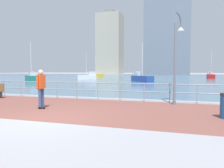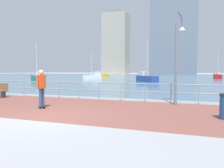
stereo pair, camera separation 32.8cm
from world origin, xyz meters
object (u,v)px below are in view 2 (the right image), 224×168
at_px(lamppost, 178,54).
at_px(sailboat_yellow, 37,78).
at_px(sailboat_red, 101,75).
at_px(sailboat_navy, 92,76).
at_px(skateboarder, 41,85).
at_px(sailboat_teal, 146,78).
at_px(sailboat_gray, 217,76).

xyz_separation_m(lamppost, sailboat_yellow, (-22.03, 16.96, -2.02)).
bearing_deg(sailboat_red, sailboat_navy, -77.13).
relative_size(skateboarder, sailboat_teal, 0.29).
bearing_deg(sailboat_navy, sailboat_red, 102.87).
bearing_deg(sailboat_red, sailboat_teal, -50.38).
xyz_separation_m(sailboat_teal, sailboat_gray, (12.48, 17.67, -0.01)).
height_order(sailboat_navy, sailboat_teal, sailboat_teal).
bearing_deg(lamppost, sailboat_yellow, 142.41).
bearing_deg(skateboarder, lamppost, 28.41).
relative_size(lamppost, sailboat_gray, 0.79).
height_order(sailboat_navy, sailboat_red, sailboat_red).
distance_m(sailboat_navy, sailboat_teal, 14.15).
xyz_separation_m(sailboat_yellow, sailboat_red, (2.16, 22.22, -0.05)).
height_order(sailboat_teal, sailboat_red, sailboat_teal).
bearing_deg(sailboat_gray, sailboat_red, 179.68).
bearing_deg(sailboat_teal, sailboat_yellow, -165.42).
distance_m(skateboarder, sailboat_red, 44.61).
xyz_separation_m(sailboat_gray, sailboat_red, (-27.24, 0.15, -0.02)).
xyz_separation_m(lamppost, sailboat_red, (-19.87, 39.17, -2.07)).
bearing_deg(sailboat_gray, sailboat_yellow, -143.10).
bearing_deg(sailboat_red, lamppost, -63.11).
xyz_separation_m(skateboarder, sailboat_red, (-13.96, 42.37, -0.54)).
bearing_deg(sailboat_gray, sailboat_teal, -125.24).
height_order(skateboarder, sailboat_teal, sailboat_teal).
bearing_deg(skateboarder, sailboat_yellow, 128.65).
xyz_separation_m(sailboat_navy, sailboat_gray, (24.77, 10.65, 0.05)).
xyz_separation_m(sailboat_gray, sailboat_yellow, (-29.39, -22.07, 0.02)).
bearing_deg(sailboat_yellow, sailboat_teal, 14.58).
bearing_deg(sailboat_yellow, lamppost, -37.59).
relative_size(skateboarder, sailboat_yellow, 0.29).
height_order(sailboat_yellow, sailboat_red, sailboat_yellow).
height_order(lamppost, skateboarder, lamppost).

